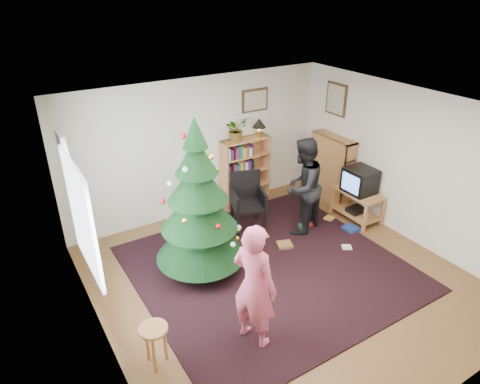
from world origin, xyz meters
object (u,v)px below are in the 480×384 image
picture_back (255,100)px  bookshelf_back (245,170)px  bookshelf_right (331,168)px  person_standing (254,286)px  tv_stand (357,203)px  table_lamp (259,124)px  crt_tv (360,180)px  armchair (245,198)px  person_by_chair (302,187)px  christmas_tree (199,212)px  potted_plant (236,129)px  stool (154,336)px  picture_right (336,99)px

picture_back → bookshelf_back: 1.32m
bookshelf_right → person_standing: 4.04m
tv_stand → table_lamp: (-1.06, 1.63, 1.21)m
bookshelf_back → crt_tv: 2.13m
bookshelf_back → tv_stand: (1.36, -1.63, -0.34)m
bookshelf_back → tv_stand: bearing=-50.3°
armchair → person_standing: person_standing is taller
crt_tv → table_lamp: size_ratio=1.47×
person_standing → person_by_chair: person_by_chair is taller
christmas_tree → tv_stand: size_ratio=2.72×
picture_back → person_by_chair: bearing=-92.2°
person_by_chair → picture_back: bearing=-113.4°
bookshelf_right → table_lamp: (-1.18, 0.78, 0.87)m
christmas_tree → bookshelf_right: 3.32m
bookshelf_back → potted_plant: 0.88m
christmas_tree → armchair: (1.25, 0.75, -0.46)m
person_standing → table_lamp: (2.13, 3.10, 0.72)m
christmas_tree → table_lamp: (2.04, 1.52, 0.54)m
person_by_chair → table_lamp: person_by_chair is taller
potted_plant → table_lamp: size_ratio=1.29×
picture_back → stool: bearing=-137.8°
tv_stand → person_standing: (-3.19, -1.46, 0.48)m
bookshelf_right → stool: bookshelf_right is taller
bookshelf_back → christmas_tree: bearing=-138.9°
picture_back → tv_stand: size_ratio=0.63×
person_standing → person_by_chair: size_ratio=0.95×
picture_back → table_lamp: picture_back is taller
tv_stand → crt_tv: 0.45m
armchair → table_lamp: (0.79, 0.77, 1.00)m
crt_tv → person_by_chair: bearing=169.3°
christmas_tree → crt_tv: bearing=-2.1°
picture_back → potted_plant: bearing=-164.5°
crt_tv → person_standing: 3.51m
bookshelf_right → tv_stand: size_ratio=1.48×
person_by_chair → armchair: bearing=-63.6°
stool → person_by_chair: size_ratio=0.32×
picture_right → armchair: (-2.10, -0.18, -1.42)m
person_standing → tv_stand: bearing=-85.9°
bookshelf_right → picture_back: bearing=52.3°
crt_tv → person_standing: (-3.19, -1.46, 0.04)m
christmas_tree → crt_tv: christmas_tree is taller
christmas_tree → bookshelf_right: size_ratio=1.84×
armchair → stool: (-2.50, -2.07, -0.12)m
crt_tv → person_by_chair: (-1.13, 0.21, 0.08)m
crt_tv → stool: size_ratio=0.93×
stool → picture_right: bearing=26.0°
picture_right → crt_tv: bearing=-103.9°
bookshelf_right → person_standing: size_ratio=0.81×
picture_back → armchair: size_ratio=0.55×
person_standing → bookshelf_back: bearing=-51.2°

